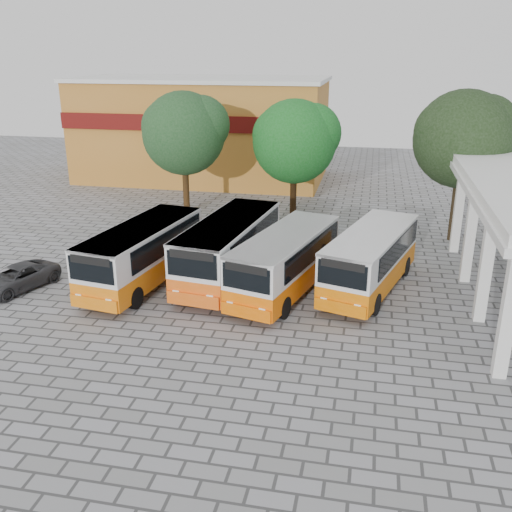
% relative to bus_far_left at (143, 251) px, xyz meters
% --- Properties ---
extents(ground, '(90.00, 90.00, 0.00)m').
position_rel_bus_far_left_xyz_m(ground, '(7.06, -2.68, -1.64)').
color(ground, gray).
rests_on(ground, ground).
extents(shophouse_block, '(20.40, 10.40, 8.30)m').
position_rel_bus_far_left_xyz_m(shophouse_block, '(-3.94, 23.31, 2.52)').
color(shophouse_block, '#AC6B22').
rests_on(shophouse_block, ground).
extents(bus_far_left, '(3.53, 8.14, 2.83)m').
position_rel_bus_far_left_xyz_m(bus_far_left, '(0.00, 0.00, 0.00)').
color(bus_far_left, orange).
rests_on(bus_far_left, ground).
extents(bus_centre_left, '(3.52, 8.49, 2.97)m').
position_rel_bus_far_left_xyz_m(bus_centre_left, '(3.82, 1.29, 0.08)').
color(bus_centre_left, '#EC5A0E').
rests_on(bus_centre_left, ground).
extents(bus_centre_right, '(4.24, 8.15, 2.78)m').
position_rel_bus_far_left_xyz_m(bus_centre_right, '(6.68, 0.35, -0.03)').
color(bus_centre_right, '#EC5F00').
rests_on(bus_centre_right, ground).
extents(bus_far_right, '(4.42, 8.17, 2.78)m').
position_rel_bus_far_left_xyz_m(bus_far_right, '(10.42, 1.45, -0.03)').
color(bus_far_right, '#DD6700').
rests_on(bus_far_right, ground).
extents(tree_left, '(5.64, 5.38, 8.03)m').
position_rel_bus_far_left_xyz_m(tree_left, '(-1.84, 12.25, 3.87)').
color(tree_left, '#412912').
rests_on(tree_left, ground).
extents(tree_middle, '(5.63, 5.36, 7.58)m').
position_rel_bus_far_left_xyz_m(tree_middle, '(5.28, 13.11, 3.44)').
color(tree_middle, black).
rests_on(tree_middle, ground).
extents(tree_right, '(5.66, 5.39, 8.51)m').
position_rel_bus_far_left_xyz_m(tree_right, '(15.05, 9.88, 4.35)').
color(tree_right, black).
rests_on(tree_right, ground).
extents(parked_car, '(3.09, 4.39, 1.11)m').
position_rel_bus_far_left_xyz_m(parked_car, '(-5.52, -1.81, -1.08)').
color(parked_car, '#313134').
rests_on(parked_car, ground).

